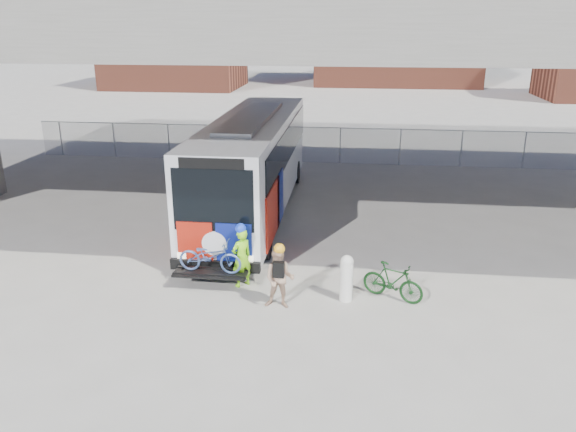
% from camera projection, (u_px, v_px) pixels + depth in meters
% --- Properties ---
extents(ground, '(160.00, 160.00, 0.00)m').
position_uv_depth(ground, '(295.00, 253.00, 17.66)').
color(ground, '#9E9991').
rests_on(ground, ground).
extents(bus, '(2.67, 12.93, 3.69)m').
position_uv_depth(bus, '(253.00, 158.00, 20.82)').
color(bus, silver).
rests_on(bus, ground).
extents(overpass, '(40.00, 16.00, 7.95)m').
position_uv_depth(overpass, '(308.00, 32.00, 19.25)').
color(overpass, '#605E59').
rests_on(overpass, ground).
extents(chainlink_fence, '(30.00, 0.06, 30.00)m').
position_uv_depth(chainlink_fence, '(321.00, 135.00, 28.44)').
color(chainlink_fence, gray).
rests_on(chainlink_fence, ground).
extents(brick_buildings, '(54.00, 22.00, 12.00)m').
position_uv_depth(brick_buildings, '(355.00, 35.00, 60.94)').
color(brick_buildings, brown).
rests_on(brick_buildings, ground).
extents(bollard, '(0.33, 0.33, 1.26)m').
position_uv_depth(bollard, '(346.00, 276.00, 14.47)').
color(bollard, silver).
rests_on(bollard, ground).
extents(cyclist_hivis, '(0.71, 0.71, 1.82)m').
position_uv_depth(cyclist_hivis, '(241.00, 256.00, 15.21)').
color(cyclist_hivis, '#8BF319').
rests_on(cyclist_hivis, ground).
extents(cyclist_tan, '(0.79, 0.63, 1.74)m').
position_uv_depth(cyclist_tan, '(280.00, 278.00, 14.05)').
color(cyclist_tan, tan).
rests_on(cyclist_tan, ground).
extents(bike_parked, '(1.71, 1.16, 1.00)m').
position_uv_depth(bike_parked, '(393.00, 281.00, 14.58)').
color(bike_parked, '#113815').
rests_on(bike_parked, ground).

